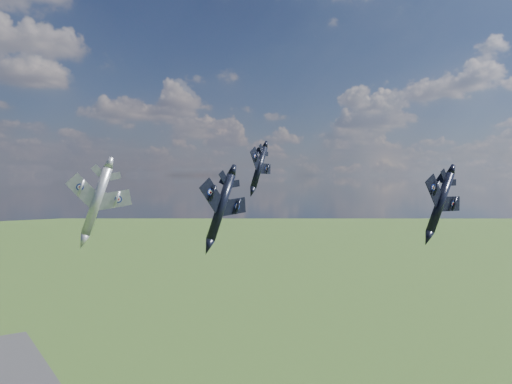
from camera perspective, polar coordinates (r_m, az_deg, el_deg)
jet_lead_navy at (r=67.58m, az=-4.03°, el=-1.73°), size 11.86×14.54×6.17m
jet_right_navy at (r=74.94m, az=20.31°, el=-1.15°), size 9.32×12.75×6.68m
jet_high_navy at (r=97.38m, az=0.35°, el=2.83°), size 13.39×15.07×6.56m
jet_left_silver at (r=71.69m, az=-17.75°, el=-1.00°), size 14.05×15.95×5.63m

